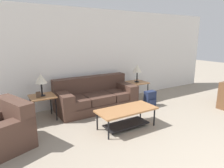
% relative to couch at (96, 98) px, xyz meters
% --- Properties ---
extents(wall_back, '(8.92, 0.06, 2.60)m').
position_rel_couch_xyz_m(wall_back, '(0.31, 0.55, 1.01)').
color(wall_back, white).
rests_on(wall_back, ground_plane).
extents(couch, '(2.08, 0.93, 0.82)m').
position_rel_couch_xyz_m(couch, '(0.00, 0.00, 0.00)').
color(couch, '#4C3328').
rests_on(couch, ground_plane).
extents(coffee_table, '(1.25, 0.57, 0.42)m').
position_rel_couch_xyz_m(coffee_table, '(0.01, -1.38, 0.02)').
color(coffee_table, '#A87042').
rests_on(coffee_table, ground_plane).
extents(side_table_left, '(0.54, 0.54, 0.56)m').
position_rel_couch_xyz_m(side_table_left, '(-1.35, -0.02, 0.21)').
color(side_table_left, '#A87042').
rests_on(side_table_left, ground_plane).
extents(side_table_right, '(0.54, 0.54, 0.56)m').
position_rel_couch_xyz_m(side_table_right, '(1.35, -0.02, 0.21)').
color(side_table_right, '#A87042').
rests_on(side_table_right, ground_plane).
extents(table_lamp_left, '(0.26, 0.26, 0.51)m').
position_rel_couch_xyz_m(table_lamp_left, '(-1.35, -0.02, 0.65)').
color(table_lamp_left, black).
rests_on(table_lamp_left, side_table_left).
extents(table_lamp_right, '(0.26, 0.26, 0.51)m').
position_rel_couch_xyz_m(table_lamp_right, '(1.35, -0.02, 0.65)').
color(table_lamp_right, black).
rests_on(table_lamp_right, side_table_right).
extents(backpack, '(0.30, 0.26, 0.42)m').
position_rel_couch_xyz_m(backpack, '(1.34, -0.63, -0.09)').
color(backpack, '#1E2847').
rests_on(backpack, ground_plane).
extents(picture_frame, '(0.10, 0.04, 0.13)m').
position_rel_couch_xyz_m(picture_frame, '(-1.45, -0.10, 0.33)').
color(picture_frame, '#4C3828').
rests_on(picture_frame, side_table_left).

